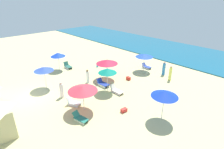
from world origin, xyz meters
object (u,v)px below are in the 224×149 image
object	(u,v)px
umbrella_2	(165,94)
beachgoer_0	(170,74)
umbrella_1	(107,62)
beach_ball_0	(97,66)
lounge_chair_4_1	(80,118)
umbrella_5	(58,55)
cooler_box_2	(128,78)
lounge_chair_0_0	(146,67)
umbrella_4	(83,89)
lounge_chair_6_1	(103,83)
beachgoer_3	(164,69)
umbrella_3	(44,69)
cooler_box_1	(124,110)
lounge_chair_4_0	(73,102)
lounge_chair_6_0	(116,90)
umbrella_0	(144,55)
umbrella_6	(107,71)
beachgoer_2	(61,90)
lounge_chair_5_0	(68,66)
beachgoer_1	(88,77)

from	to	relation	value
umbrella_2	beachgoer_0	xyz separation A→B (m)	(-3.25, 6.74, -1.45)
umbrella_1	beach_ball_0	bearing A→B (deg)	157.74
lounge_chair_4_1	umbrella_5	world-z (taller)	umbrella_5
umbrella_5	cooler_box_2	bearing A→B (deg)	27.59
lounge_chair_0_0	umbrella_4	bearing A→B (deg)	-167.15
lounge_chair_6_1	beachgoer_3	xyz separation A→B (m)	(2.85, 7.32, 0.52)
umbrella_2	umbrella_4	xyz separation A→B (m)	(-5.21, -3.75, -0.23)
lounge_chair_0_0	beachgoer_0	world-z (taller)	beachgoer_0
umbrella_1	lounge_chair_6_1	bearing A→B (deg)	-56.61
umbrella_1	umbrella_3	bearing A→B (deg)	-113.66
umbrella_1	umbrella_3	world-z (taller)	umbrella_3
beach_ball_0	cooler_box_1	xyz separation A→B (m)	(9.43, -4.80, -0.01)
lounge_chair_4_0	lounge_chair_4_1	size ratio (longest dim) A/B	0.98
umbrella_2	lounge_chair_6_0	bearing A→B (deg)	176.85
lounge_chair_6_1	beach_ball_0	bearing A→B (deg)	53.86
umbrella_0	umbrella_6	xyz separation A→B (m)	(0.75, -6.84, 0.17)
umbrella_4	beach_ball_0	world-z (taller)	umbrella_4
beachgoer_3	umbrella_5	bearing A→B (deg)	-15.09
umbrella_0	umbrella_4	bearing A→B (deg)	-80.26
umbrella_6	beachgoer_2	xyz separation A→B (m)	(-2.09, -3.99, -1.50)
umbrella_3	lounge_chair_0_0	bearing A→B (deg)	72.14
umbrella_6	cooler_box_1	bearing A→B (deg)	-21.44
lounge_chair_5_0	beachgoer_0	size ratio (longest dim) A/B	0.78
beachgoer_0	cooler_box_1	size ratio (longest dim) A/B	3.27
lounge_chair_6_1	beachgoer_0	bearing A→B (deg)	-35.66
umbrella_4	cooler_box_1	xyz separation A→B (m)	(2.54, 2.24, -1.89)
lounge_chair_4_0	umbrella_2	bearing A→B (deg)	-82.58
beachgoer_2	beachgoer_3	distance (m)	12.23
lounge_chair_5_0	umbrella_5	bearing A→B (deg)	170.02
beachgoer_1	lounge_chair_0_0	bearing A→B (deg)	80.35
umbrella_3	beachgoer_3	world-z (taller)	umbrella_3
lounge_chair_4_1	lounge_chair_6_1	world-z (taller)	lounge_chair_6_1
umbrella_6	beachgoer_2	bearing A→B (deg)	-117.68
umbrella_6	beachgoer_1	bearing A→B (deg)	-172.93
lounge_chair_6_1	beachgoer_2	world-z (taller)	beachgoer_2
beachgoer_0	beach_ball_0	size ratio (longest dim) A/B	5.45
beachgoer_1	cooler_box_1	bearing A→B (deg)	-5.88
umbrella_1	cooler_box_1	distance (m)	6.96
umbrella_4	umbrella_6	distance (m)	3.81
umbrella_3	beach_ball_0	bearing A→B (deg)	96.93
lounge_chair_4_1	umbrella_6	size ratio (longest dim) A/B	0.56
umbrella_6	beachgoer_0	world-z (taller)	umbrella_6
lounge_chair_6_1	beachgoer_1	xyz separation A→B (m)	(-1.73, -0.69, 0.46)
beach_ball_0	cooler_box_1	bearing A→B (deg)	-26.99
umbrella_3	umbrella_2	bearing A→B (deg)	21.28
umbrella_6	beachgoer_1	distance (m)	3.27
umbrella_4	beachgoer_2	bearing A→B (deg)	-173.95
umbrella_5	beachgoer_3	size ratio (longest dim) A/B	1.36
umbrella_0	lounge_chair_6_0	xyz separation A→B (m)	(1.61, -6.44, -1.82)
cooler_box_2	umbrella_6	bearing A→B (deg)	103.71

